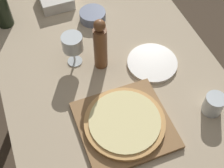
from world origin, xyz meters
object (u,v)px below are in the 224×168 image
object	(u,v)px
pepper_mill	(100,45)
pizza	(125,122)
wine_glass	(72,44)
small_bowl	(93,16)

from	to	relation	value
pepper_mill	pizza	bearing A→B (deg)	-93.65
wine_glass	pepper_mill	bearing A→B (deg)	-28.51
pizza	small_bowl	distance (m)	0.58
pizza	small_bowl	world-z (taller)	small_bowl
pepper_mill	small_bowl	size ratio (longest dim) A/B	2.02
pizza	wine_glass	world-z (taller)	wine_glass
pizza	pepper_mill	size ratio (longest dim) A/B	1.20
pizza	wine_glass	xyz separation A→B (m)	(-0.08, 0.36, 0.08)
pepper_mill	wine_glass	world-z (taller)	pepper_mill
pepper_mill	wine_glass	xyz separation A→B (m)	(-0.10, 0.05, -0.01)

